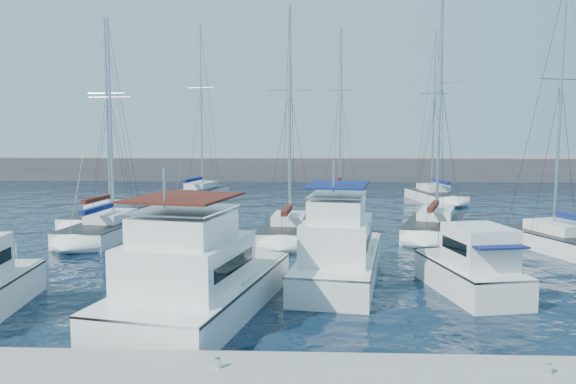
{
  "coord_description": "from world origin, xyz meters",
  "views": [
    {
      "loc": [
        2.26,
        -24.19,
        6.35
      ],
      "look_at": [
        0.97,
        7.64,
        3.0
      ],
      "focal_mm": 35.0,
      "sensor_mm": 36.0,
      "label": 1
    }
  ],
  "objects_px": {
    "sailboat_back_c": "(435,196)",
    "sailboat_mid_e": "(563,242)",
    "sailboat_mid_b": "(108,229)",
    "motor_yacht_port_inner": "(197,283)",
    "sailboat_mid_d": "(435,226)",
    "motor_yacht_stbd_inner": "(339,255)",
    "motor_yacht_stbd_outer": "(473,271)",
    "sailboat_back_a": "(199,193)",
    "sailboat_mid_c": "(289,231)",
    "sailboat_mid_a": "(106,218)",
    "sailboat_back_b": "(339,194)"
  },
  "relations": [
    {
      "from": "sailboat_back_a",
      "to": "sailboat_mid_b",
      "type": "bearing_deg",
      "value": -82.73
    },
    {
      "from": "sailboat_back_a",
      "to": "motor_yacht_stbd_outer",
      "type": "bearing_deg",
      "value": -50.51
    },
    {
      "from": "motor_yacht_stbd_outer",
      "to": "sailboat_back_a",
      "type": "relative_size",
      "value": 0.34
    },
    {
      "from": "motor_yacht_stbd_inner",
      "to": "motor_yacht_port_inner",
      "type": "bearing_deg",
      "value": -128.45
    },
    {
      "from": "motor_yacht_stbd_inner",
      "to": "motor_yacht_stbd_outer",
      "type": "distance_m",
      "value": 5.47
    },
    {
      "from": "sailboat_back_b",
      "to": "sailboat_mid_b",
      "type": "bearing_deg",
      "value": -117.63
    },
    {
      "from": "sailboat_mid_b",
      "to": "sailboat_mid_c",
      "type": "bearing_deg",
      "value": 3.14
    },
    {
      "from": "motor_yacht_stbd_inner",
      "to": "sailboat_back_b",
      "type": "relative_size",
      "value": 0.59
    },
    {
      "from": "sailboat_mid_c",
      "to": "sailboat_back_b",
      "type": "distance_m",
      "value": 21.36
    },
    {
      "from": "sailboat_mid_e",
      "to": "sailboat_back_a",
      "type": "relative_size",
      "value": 0.85
    },
    {
      "from": "sailboat_mid_a",
      "to": "sailboat_mid_e",
      "type": "xyz_separation_m",
      "value": [
        27.78,
        -7.56,
        0.01
      ]
    },
    {
      "from": "sailboat_mid_b",
      "to": "motor_yacht_port_inner",
      "type": "bearing_deg",
      "value": -54.56
    },
    {
      "from": "sailboat_mid_c",
      "to": "sailboat_mid_a",
      "type": "bearing_deg",
      "value": 162.16
    },
    {
      "from": "motor_yacht_stbd_inner",
      "to": "sailboat_mid_d",
      "type": "relative_size",
      "value": 0.65
    },
    {
      "from": "motor_yacht_stbd_outer",
      "to": "sailboat_back_a",
      "type": "bearing_deg",
      "value": 107.18
    },
    {
      "from": "motor_yacht_port_inner",
      "to": "sailboat_mid_d",
      "type": "bearing_deg",
      "value": 66.37
    },
    {
      "from": "motor_yacht_port_inner",
      "to": "sailboat_back_c",
      "type": "relative_size",
      "value": 0.64
    },
    {
      "from": "motor_yacht_stbd_outer",
      "to": "sailboat_mid_d",
      "type": "height_order",
      "value": "sailboat_mid_d"
    },
    {
      "from": "sailboat_back_c",
      "to": "sailboat_mid_e",
      "type": "bearing_deg",
      "value": -95.2
    },
    {
      "from": "motor_yacht_stbd_outer",
      "to": "sailboat_mid_b",
      "type": "distance_m",
      "value": 21.88
    },
    {
      "from": "motor_yacht_stbd_inner",
      "to": "sailboat_mid_b",
      "type": "relative_size",
      "value": 0.73
    },
    {
      "from": "sailboat_back_b",
      "to": "sailboat_back_c",
      "type": "height_order",
      "value": "sailboat_back_b"
    },
    {
      "from": "motor_yacht_stbd_inner",
      "to": "sailboat_mid_d",
      "type": "distance_m",
      "value": 13.4
    },
    {
      "from": "motor_yacht_stbd_outer",
      "to": "sailboat_mid_d",
      "type": "relative_size",
      "value": 0.39
    },
    {
      "from": "motor_yacht_stbd_inner",
      "to": "sailboat_mid_d",
      "type": "height_order",
      "value": "sailboat_mid_d"
    },
    {
      "from": "sailboat_mid_a",
      "to": "sailboat_mid_e",
      "type": "relative_size",
      "value": 0.98
    },
    {
      "from": "sailboat_mid_a",
      "to": "sailboat_back_b",
      "type": "distance_m",
      "value": 23.24
    },
    {
      "from": "motor_yacht_stbd_inner",
      "to": "sailboat_back_a",
      "type": "bearing_deg",
      "value": 121.01
    },
    {
      "from": "sailboat_mid_b",
      "to": "sailboat_back_c",
      "type": "relative_size",
      "value": 0.85
    },
    {
      "from": "sailboat_mid_a",
      "to": "sailboat_mid_c",
      "type": "relative_size",
      "value": 1.02
    },
    {
      "from": "sailboat_mid_d",
      "to": "sailboat_back_c",
      "type": "relative_size",
      "value": 0.95
    },
    {
      "from": "motor_yacht_port_inner",
      "to": "sailboat_mid_a",
      "type": "xyz_separation_m",
      "value": [
        -10.22,
        18.91,
        -0.61
      ]
    },
    {
      "from": "sailboat_mid_b",
      "to": "sailboat_back_a",
      "type": "xyz_separation_m",
      "value": [
        1.42,
        20.8,
        0.03
      ]
    },
    {
      "from": "sailboat_mid_c",
      "to": "sailboat_mid_e",
      "type": "xyz_separation_m",
      "value": [
        14.9,
        -2.55,
        -0.0
      ]
    },
    {
      "from": "sailboat_mid_c",
      "to": "sailboat_mid_b",
      "type": "bearing_deg",
      "value": -178.55
    },
    {
      "from": "motor_yacht_stbd_outer",
      "to": "sailboat_mid_a",
      "type": "xyz_separation_m",
      "value": [
        -20.59,
        15.95,
        -0.42
      ]
    },
    {
      "from": "motor_yacht_stbd_inner",
      "to": "sailboat_mid_b",
      "type": "bearing_deg",
      "value": 154.11
    },
    {
      "from": "motor_yacht_stbd_inner",
      "to": "sailboat_back_b",
      "type": "bearing_deg",
      "value": 96.4
    },
    {
      "from": "sailboat_mid_d",
      "to": "sailboat_back_b",
      "type": "distance_m",
      "value": 19.2
    },
    {
      "from": "motor_yacht_stbd_outer",
      "to": "sailboat_back_a",
      "type": "height_order",
      "value": "sailboat_back_a"
    },
    {
      "from": "motor_yacht_port_inner",
      "to": "sailboat_mid_c",
      "type": "xyz_separation_m",
      "value": [
        2.66,
        13.89,
        -0.6
      ]
    },
    {
      "from": "sailboat_mid_e",
      "to": "sailboat_back_b",
      "type": "relative_size",
      "value": 0.88
    },
    {
      "from": "sailboat_mid_b",
      "to": "sailboat_back_a",
      "type": "distance_m",
      "value": 20.85
    },
    {
      "from": "sailboat_mid_e",
      "to": "sailboat_back_b",
      "type": "distance_m",
      "value": 25.92
    },
    {
      "from": "sailboat_mid_c",
      "to": "sailboat_mid_d",
      "type": "xyz_separation_m",
      "value": [
        9.18,
        2.48,
        -0.02
      ]
    },
    {
      "from": "motor_yacht_stbd_inner",
      "to": "sailboat_mid_e",
      "type": "xyz_separation_m",
      "value": [
        12.35,
        6.6,
        -0.6
      ]
    },
    {
      "from": "motor_yacht_stbd_outer",
      "to": "sailboat_back_c",
      "type": "bearing_deg",
      "value": 69.28
    },
    {
      "from": "sailboat_mid_c",
      "to": "sailboat_back_c",
      "type": "xyz_separation_m",
      "value": [
        12.88,
        19.64,
        0.0
      ]
    },
    {
      "from": "sailboat_mid_b",
      "to": "sailboat_back_c",
      "type": "height_order",
      "value": "sailboat_back_c"
    },
    {
      "from": "motor_yacht_stbd_outer",
      "to": "sailboat_mid_c",
      "type": "bearing_deg",
      "value": 114.04
    }
  ]
}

